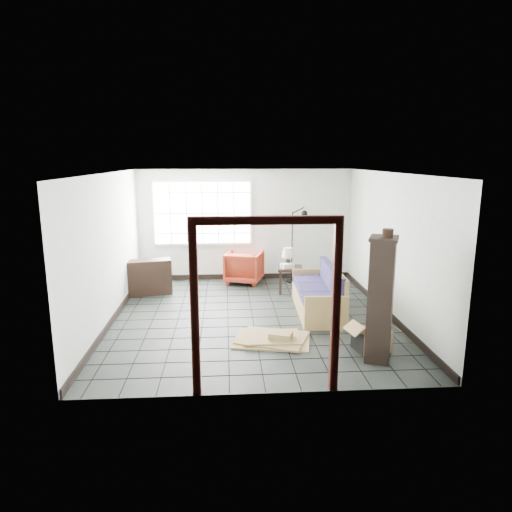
{
  "coord_description": "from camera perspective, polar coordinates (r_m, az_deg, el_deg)",
  "views": [
    {
      "loc": [
        -0.47,
        -7.88,
        2.85
      ],
      "look_at": [
        0.08,
        0.3,
        1.08
      ],
      "focal_mm": 32.0,
      "sensor_mm": 36.0,
      "label": 1
    }
  ],
  "objects": [
    {
      "name": "projector",
      "position": [
        9.74,
        3.94,
        -1.2
      ],
      "size": [
        0.29,
        0.26,
        0.09
      ],
      "rotation": [
        0.0,
        0.0,
        0.26
      ],
      "color": "silver",
      "rests_on": "side_table"
    },
    {
      "name": "window_panel",
      "position": [
        10.67,
        -6.71,
        5.36
      ],
      "size": [
        2.32,
        0.08,
        1.52
      ],
      "color": "silver",
      "rests_on": "ground"
    },
    {
      "name": "cardboard_pile",
      "position": [
        7.37,
        2.15,
        -10.22
      ],
      "size": [
        1.33,
        1.11,
        0.17
      ],
      "rotation": [
        0.0,
        0.0,
        -0.25
      ],
      "color": "olive",
      "rests_on": "ground"
    },
    {
      "name": "tall_shelf",
      "position": [
        6.68,
        15.31,
        -5.15
      ],
      "size": [
        0.54,
        0.6,
        1.79
      ],
      "rotation": [
        0.0,
        0.0,
        -0.4
      ],
      "color": "black",
      "rests_on": "ground"
    },
    {
      "name": "futon_sofa",
      "position": [
        8.7,
        8.07,
        -4.9
      ],
      "size": [
        0.82,
        2.0,
        0.88
      ],
      "rotation": [
        0.0,
        0.0,
        -0.04
      ],
      "color": "#9C7F46",
      "rests_on": "ground"
    },
    {
      "name": "ground",
      "position": [
        8.4,
        -0.43,
        -7.68
      ],
      "size": [
        5.5,
        5.5,
        0.0
      ],
      "primitive_type": "plane",
      "color": "black",
      "rests_on": "ground"
    },
    {
      "name": "pot",
      "position": [
        6.46,
        16.16,
        2.78
      ],
      "size": [
        0.2,
        0.2,
        0.11
      ],
      "rotation": [
        0.0,
        0.0,
        -0.42
      ],
      "color": "black",
      "rests_on": "tall_shelf"
    },
    {
      "name": "doorway_trim",
      "position": [
        5.41,
        1.27,
        -3.62
      ],
      "size": [
        1.8,
        0.08,
        2.2
      ],
      "color": "#38110C",
      "rests_on": "ground"
    },
    {
      "name": "armchair",
      "position": [
        10.58,
        -1.47,
        -1.19
      ],
      "size": [
        0.97,
        0.94,
        0.81
      ],
      "primitive_type": "imported",
      "rotation": [
        0.0,
        0.0,
        2.85
      ],
      "color": "maroon",
      "rests_on": "ground"
    },
    {
      "name": "room_shell",
      "position": [
        8.01,
        -0.46,
        3.76
      ],
      "size": [
        5.02,
        5.52,
        2.61
      ],
      "color": "silver",
      "rests_on": "ground"
    },
    {
      "name": "table_lamp",
      "position": [
        9.8,
        4.03,
        0.32
      ],
      "size": [
        0.32,
        0.32,
        0.41
      ],
      "rotation": [
        0.0,
        0.0,
        0.22
      ],
      "color": "black",
      "rests_on": "side_table"
    },
    {
      "name": "floor_lamp",
      "position": [
        10.56,
        5.25,
        1.7
      ],
      "size": [
        0.5,
        0.31,
        1.76
      ],
      "rotation": [
        0.0,
        0.0,
        0.17
      ],
      "color": "black",
      "rests_on": "ground"
    },
    {
      "name": "console_shelf",
      "position": [
        9.95,
        -13.32,
        -2.58
      ],
      "size": [
        1.02,
        0.58,
        0.75
      ],
      "rotation": [
        0.0,
        0.0,
        0.23
      ],
      "color": "black",
      "rests_on": "ground"
    },
    {
      "name": "side_table",
      "position": [
        9.83,
        4.28,
        -1.95
      ],
      "size": [
        0.57,
        0.57,
        0.56
      ],
      "rotation": [
        0.0,
        0.0,
        -0.13
      ],
      "color": "black",
      "rests_on": "ground"
    },
    {
      "name": "open_box",
      "position": [
        7.22,
        14.23,
        -10.09
      ],
      "size": [
        0.85,
        0.54,
        0.44
      ],
      "rotation": [
        0.0,
        0.0,
        0.21
      ],
      "color": "olive",
      "rests_on": "ground"
    }
  ]
}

